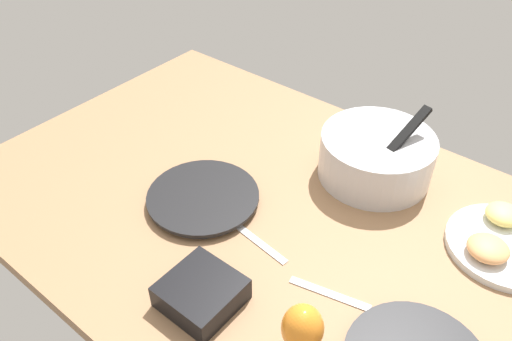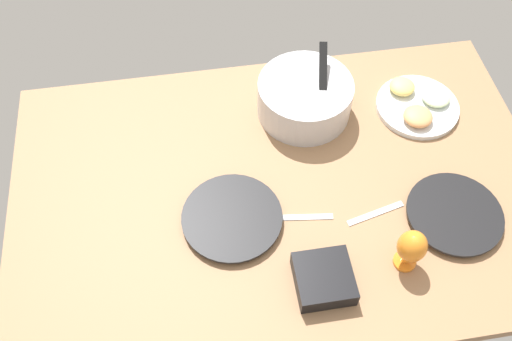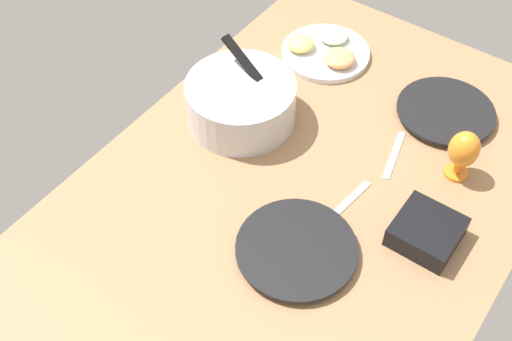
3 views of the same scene
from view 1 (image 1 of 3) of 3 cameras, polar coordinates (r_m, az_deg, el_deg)
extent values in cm
cube|color=#99704C|center=(131.72, 1.86, -4.99)|extent=(160.00, 104.00, 4.00)
cylinder|color=#4C4C51|center=(132.62, -5.89, -3.22)|extent=(26.56, 26.56, 1.51)
cylinder|color=black|center=(131.82, -5.92, -2.83)|extent=(28.87, 28.87, 0.90)
cylinder|color=silver|center=(140.53, 13.21, 1.54)|extent=(30.20, 30.20, 12.53)
cylinder|color=white|center=(138.34, 13.44, 2.77)|extent=(27.18, 27.18, 2.26)
cube|color=black|center=(134.69, 15.62, 3.15)|extent=(6.38, 21.97, 12.40)
cylinder|color=silver|center=(133.60, 25.99, -7.56)|extent=(27.03, 27.03, 1.80)
ellipsoid|color=#F9E072|center=(137.43, 25.85, -4.41)|extent=(8.42, 8.42, 3.69)
ellipsoid|color=#F2A566|center=(127.28, 24.44, -7.89)|extent=(9.35, 9.35, 3.73)
ellipsoid|color=orange|center=(96.77, 5.21, -17.07)|extent=(7.86, 7.86, 10.24)
cube|color=black|center=(109.80, -6.12, -13.40)|extent=(15.00, 15.00, 5.80)
cube|color=tan|center=(108.34, -6.18, -12.80)|extent=(12.30, 12.30, 1.85)
cube|color=silver|center=(122.10, 0.24, -7.91)|extent=(18.08, 4.02, 0.60)
cube|color=silver|center=(113.50, 8.19, -13.39)|extent=(17.93, 5.93, 0.60)
camera|label=2|loc=(0.92, -89.32, 43.32)|focal=38.61mm
camera|label=3|loc=(1.54, -57.68, 41.27)|focal=45.58mm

